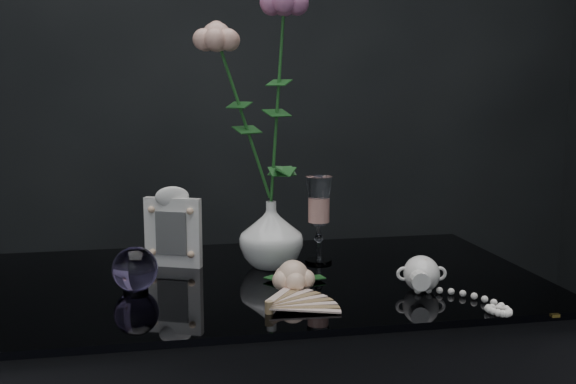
{
  "coord_description": "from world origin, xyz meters",
  "views": [
    {
      "loc": [
        -0.18,
        -1.15,
        1.11
      ],
      "look_at": [
        0.06,
        0.05,
        0.92
      ],
      "focal_mm": 42.0,
      "sensor_mm": 36.0,
      "label": 1
    }
  ],
  "objects": [
    {
      "name": "paper_fan",
      "position": [
        -0.01,
        -0.15,
        0.77
      ],
      "size": [
        0.26,
        0.23,
        0.02
      ],
      "primitive_type": null,
      "rotation": [
        0.0,
        0.0,
        0.24
      ],
      "color": "beige",
      "rests_on": "table"
    },
    {
      "name": "picture_frame",
      "position": [
        -0.15,
        0.16,
        0.84
      ],
      "size": [
        0.15,
        0.13,
        0.16
      ],
      "primitive_type": null,
      "rotation": [
        0.0,
        0.0,
        -0.42
      ],
      "color": "white",
      "rests_on": "table"
    },
    {
      "name": "vase",
      "position": [
        0.04,
        0.12,
        0.83
      ],
      "size": [
        0.14,
        0.14,
        0.13
      ],
      "primitive_type": "imported",
      "rotation": [
        0.0,
        0.0,
        0.09
      ],
      "color": "white",
      "rests_on": "table"
    },
    {
      "name": "wine_glass",
      "position": [
        0.14,
        0.14,
        0.85
      ],
      "size": [
        0.06,
        0.06,
        0.18
      ],
      "primitive_type": null,
      "rotation": [
        0.0,
        0.0,
        -0.04
      ],
      "color": "white",
      "rests_on": "table"
    },
    {
      "name": "pearl_jar",
      "position": [
        0.27,
        -0.08,
        0.79
      ],
      "size": [
        0.25,
        0.26,
        0.06
      ],
      "primitive_type": null,
      "rotation": [
        0.0,
        0.0,
        -0.17
      ],
      "color": "white",
      "rests_on": "table"
    },
    {
      "name": "loose_rose",
      "position": [
        0.05,
        -0.05,
        0.79
      ],
      "size": [
        0.17,
        0.2,
        0.06
      ],
      "primitive_type": null,
      "rotation": [
        0.0,
        0.0,
        -0.33
      ],
      "color": "#FFC5A4",
      "rests_on": "table"
    },
    {
      "name": "paperweight",
      "position": [
        -0.22,
        0.01,
        0.8
      ],
      "size": [
        0.09,
        0.09,
        0.08
      ],
      "primitive_type": null,
      "rotation": [
        0.0,
        0.0,
        -0.13
      ],
      "color": "#8D76C0",
      "rests_on": "table"
    },
    {
      "name": "roses",
      "position": [
        0.02,
        0.12,
        1.1
      ],
      "size": [
        0.2,
        0.1,
        0.46
      ],
      "color": "#E8AB96",
      "rests_on": "vase"
    }
  ]
}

